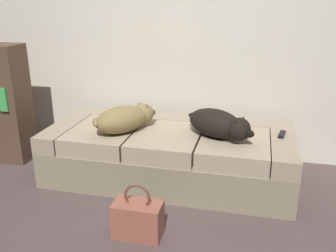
% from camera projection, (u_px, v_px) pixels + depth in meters
% --- Properties ---
extents(ground_plane, '(10.00, 10.00, 0.00)m').
position_uv_depth(ground_plane, '(134.00, 246.00, 2.37)').
color(ground_plane, '#4E3E3D').
extents(back_wall, '(6.40, 0.10, 2.80)m').
position_uv_depth(back_wall, '(186.00, 8.00, 3.39)').
color(back_wall, beige).
rests_on(back_wall, ground).
extents(couch, '(2.05, 0.90, 0.44)m').
position_uv_depth(couch, '(169.00, 154.00, 3.20)').
color(couch, gray).
rests_on(couch, ground).
extents(dog_tan, '(0.49, 0.58, 0.21)m').
position_uv_depth(dog_tan, '(125.00, 118.00, 3.06)').
color(dog_tan, olive).
rests_on(dog_tan, couch).
extents(dog_dark, '(0.60, 0.48, 0.22)m').
position_uv_depth(dog_dark, '(219.00, 124.00, 2.92)').
color(dog_dark, black).
rests_on(dog_dark, couch).
extents(tv_remote, '(0.07, 0.16, 0.02)m').
position_uv_depth(tv_remote, '(282.00, 134.00, 2.99)').
color(tv_remote, black).
rests_on(tv_remote, couch).
extents(handbag, '(0.32, 0.18, 0.38)m').
position_uv_depth(handbag, '(138.00, 219.00, 2.44)').
color(handbag, '#93513E').
rests_on(handbag, ground).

